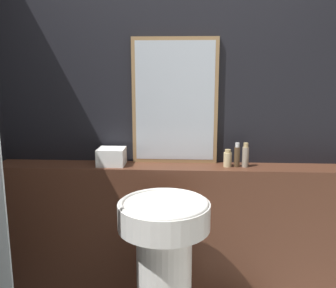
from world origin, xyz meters
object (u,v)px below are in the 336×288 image
object	(u,v)px
conditioner_bottle	(237,156)
mirror	(175,101)
pedestal_sink	(164,261)
shampoo_bottle	(228,159)
towel_stack	(112,157)
lotion_bottle	(245,156)

from	to	relation	value
conditioner_bottle	mirror	bearing A→B (deg)	166.98
pedestal_sink	conditioner_bottle	bearing A→B (deg)	48.21
conditioner_bottle	shampoo_bottle	bearing A→B (deg)	180.00
towel_stack	shampoo_bottle	world-z (taller)	shampoo_bottle
mirror	lotion_bottle	xyz separation A→B (m)	(0.48, -0.10, -0.35)
pedestal_sink	conditioner_bottle	size ratio (longest dim) A/B	5.45
pedestal_sink	towel_stack	xyz separation A→B (m)	(-0.39, 0.51, 0.48)
pedestal_sink	mirror	size ratio (longest dim) A/B	1.05
shampoo_bottle	lotion_bottle	size ratio (longest dim) A/B	0.72
towel_stack	conditioner_bottle	xyz separation A→B (m)	(0.85, 0.00, 0.02)
mirror	towel_stack	bearing A→B (deg)	-167.15
pedestal_sink	mirror	xyz separation A→B (m)	(0.03, 0.61, 0.85)
mirror	shampoo_bottle	xyz separation A→B (m)	(0.36, -0.10, -0.37)
mirror	conditioner_bottle	distance (m)	0.56
towel_stack	lotion_bottle	bearing A→B (deg)	0.00
shampoo_bottle	conditioner_bottle	distance (m)	0.07
towel_stack	lotion_bottle	xyz separation A→B (m)	(0.90, 0.00, 0.02)
pedestal_sink	shampoo_bottle	distance (m)	0.80
towel_stack	lotion_bottle	world-z (taller)	lotion_bottle
mirror	conditioner_bottle	size ratio (longest dim) A/B	5.22
pedestal_sink	shampoo_bottle	xyz separation A→B (m)	(0.39, 0.51, 0.48)
towel_stack	lotion_bottle	distance (m)	0.90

